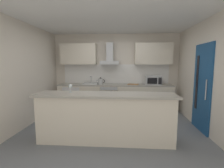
{
  "coord_description": "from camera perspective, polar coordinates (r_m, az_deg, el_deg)",
  "views": [
    {
      "loc": [
        0.3,
        -3.98,
        1.6
      ],
      "look_at": [
        -0.02,
        0.43,
        1.05
      ],
      "focal_mm": 26.78,
      "sensor_mm": 36.0,
      "label": 1
    }
  ],
  "objects": [
    {
      "name": "range_hood",
      "position": [
        5.67,
        -0.75,
        8.98
      ],
      "size": [
        0.62,
        0.45,
        0.72
      ],
      "color": "#B7BABC"
    },
    {
      "name": "kettle",
      "position": [
        5.57,
        -3.9,
        0.95
      ],
      "size": [
        0.29,
        0.15,
        0.24
      ],
      "color": "#B7BABC",
      "rests_on": "counter_back"
    },
    {
      "name": "sink",
      "position": [
        5.68,
        -7.34,
        0.25
      ],
      "size": [
        0.5,
        0.4,
        0.26
      ],
      "color": "silver",
      "rests_on": "counter_back"
    },
    {
      "name": "upper_cabinets",
      "position": [
        5.71,
        1.17,
        10.2
      ],
      "size": [
        3.73,
        0.32,
        0.7
      ],
      "color": "beige"
    },
    {
      "name": "wall_back",
      "position": [
        5.94,
        1.27,
        4.2
      ],
      "size": [
        5.29,
        0.12,
        2.6
      ],
      "primitive_type": "cube",
      "color": "silver",
      "rests_on": "ground"
    },
    {
      "name": "oven",
      "position": [
        5.66,
        -0.84,
        -4.53
      ],
      "size": [
        0.6,
        0.62,
        0.8
      ],
      "color": "slate",
      "rests_on": "ground"
    },
    {
      "name": "ground",
      "position": [
        4.31,
        -0.13,
        -14.86
      ],
      "size": [
        5.29,
        4.77,
        0.02
      ],
      "primitive_type": "cube",
      "color": "slate"
    },
    {
      "name": "backsplash_tile",
      "position": [
        5.87,
        1.24,
        3.48
      ],
      "size": [
        3.65,
        0.02,
        0.66
      ],
      "primitive_type": "cube",
      "color": "white"
    },
    {
      "name": "wall_left",
      "position": [
        4.71,
        -27.97,
        2.62
      ],
      "size": [
        0.12,
        4.77,
        2.6
      ],
      "primitive_type": "cube",
      "color": "silver",
      "rests_on": "ground"
    },
    {
      "name": "counter_back",
      "position": [
        5.67,
        1.05,
        -4.61
      ],
      "size": [
        3.78,
        0.6,
        0.9
      ],
      "color": "beige",
      "rests_on": "ground"
    },
    {
      "name": "refrigerator",
      "position": [
        5.9,
        -13.01,
        -4.58
      ],
      "size": [
        0.58,
        0.6,
        0.85
      ],
      "color": "white",
      "rests_on": "ground"
    },
    {
      "name": "side_door",
      "position": [
        4.45,
        28.38,
        -1.15
      ],
      "size": [
        0.08,
        0.85,
        2.05
      ],
      "color": "navy",
      "rests_on": "ground"
    },
    {
      "name": "chopping_board",
      "position": [
        5.55,
        7.23,
        -0.1
      ],
      "size": [
        0.39,
        0.31,
        0.02
      ],
      "primitive_type": "cube",
      "rotation": [
        0.0,
        0.0,
        -0.29
      ],
      "color": "#9E7247",
      "rests_on": "counter_back"
    },
    {
      "name": "wine_glass",
      "position": [
        3.58,
        -14.02,
        -0.85
      ],
      "size": [
        0.08,
        0.08,
        0.18
      ],
      "color": "silver",
      "rests_on": "counter_island"
    },
    {
      "name": "ceiling",
      "position": [
        4.12,
        -0.14,
        21.29
      ],
      "size": [
        5.29,
        4.77,
        0.02
      ],
      "primitive_type": "cube",
      "color": "white"
    },
    {
      "name": "wall_right",
      "position": [
        4.43,
        29.69,
        2.28
      ],
      "size": [
        0.12,
        4.77,
        2.6
      ],
      "primitive_type": "cube",
      "color": "silver",
      "rests_on": "ground"
    },
    {
      "name": "microwave",
      "position": [
        5.6,
        13.88,
        1.25
      ],
      "size": [
        0.5,
        0.38,
        0.3
      ],
      "color": "#B7BABC",
      "rests_on": "counter_back"
    },
    {
      "name": "counter_island",
      "position": [
        3.47,
        -2.23,
        -11.35
      ],
      "size": [
        2.8,
        0.64,
        1.0
      ],
      "color": "beige",
      "rests_on": "ground"
    }
  ]
}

